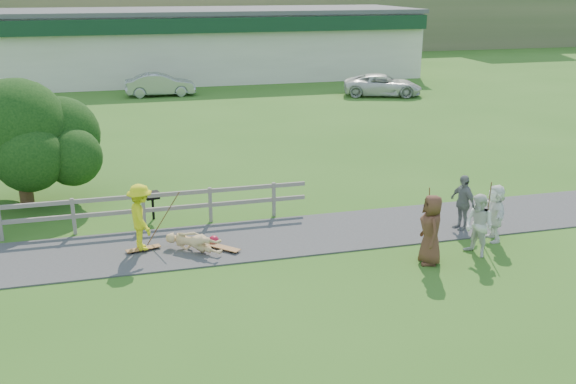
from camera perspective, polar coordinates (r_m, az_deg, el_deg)
name	(u,v)px	position (r m, az deg, el deg)	size (l,w,h in m)	color
ground	(229,265)	(16.94, -5.25, -6.49)	(260.00, 260.00, 0.00)	#31611B
path	(220,243)	(18.29, -6.05, -4.52)	(34.00, 3.00, 0.04)	#353537
fence	(51,213)	(19.68, -20.36, -1.74)	(15.05, 0.10, 1.10)	#6A645D
strip_mall	(202,43)	(50.75, -7.64, 13.00)	(32.50, 10.75, 5.10)	beige
skater_rider	(141,221)	(17.76, -12.92, -2.49)	(1.19, 0.68, 1.84)	yellow
skater_fallen	(194,242)	(17.68, -8.39, -4.43)	(1.68, 0.40, 0.61)	#DBB379
spectator_a	(479,226)	(17.87, 16.60, -2.88)	(0.83, 0.65, 1.72)	silver
spectator_b	(462,202)	(19.62, 15.25, -0.90)	(0.99, 0.41, 1.69)	gray
spectator_c	(431,230)	(17.05, 12.60, -3.28)	(0.92, 0.60, 1.88)	brown
spectator_d	(495,213)	(19.08, 17.89, -1.76)	(1.54, 0.49, 1.66)	white
car_silver	(160,85)	(42.68, -11.29, 9.34)	(1.54, 4.42, 1.46)	#999BA1
car_white	(383,85)	(42.37, 8.41, 9.38)	(2.30, 4.98, 1.38)	silver
tree	(21,154)	(22.66, -22.64, 3.13)	(5.23, 5.23, 3.41)	black
bbq	(153,206)	(20.30, -11.92, -1.19)	(0.41, 0.31, 0.89)	black
longboard_rider	(143,250)	(18.08, -12.73, -5.06)	(0.94, 0.23, 0.10)	brown
longboard_fallen	(224,249)	(17.78, -5.75, -5.07)	(1.00, 0.24, 0.11)	brown
helmet	(214,241)	(18.13, -6.61, -4.31)	(0.30, 0.30, 0.30)	#AB122D
pole_rider	(163,214)	(18.16, -11.09, -1.95)	(0.03, 0.03, 1.81)	brown
pole_spec_left	(429,222)	(17.42, 12.42, -2.65)	(0.03, 0.03, 1.96)	brown
pole_spec_right	(487,214)	(18.54, 17.30, -1.92)	(0.03, 0.03, 1.87)	brown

